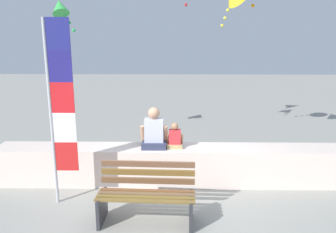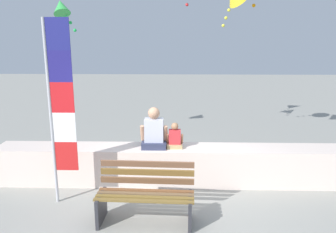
% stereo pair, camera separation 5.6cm
% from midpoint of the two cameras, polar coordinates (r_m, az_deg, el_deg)
% --- Properties ---
extents(ground_plane, '(40.00, 40.00, 0.00)m').
position_cam_midpoint_polar(ground_plane, '(5.78, 0.71, -15.26)').
color(ground_plane, gray).
extents(seawall_ledge, '(6.70, 0.63, 0.72)m').
position_cam_midpoint_polar(seawall_ledge, '(6.54, 0.84, -8.21)').
color(seawall_ledge, beige).
rests_on(seawall_ledge, ground).
extents(park_bench, '(1.50, 0.67, 0.88)m').
position_cam_midpoint_polar(park_bench, '(5.27, -3.50, -13.27)').
color(park_bench, brown).
rests_on(park_bench, ground).
extents(person_adult, '(0.51, 0.37, 0.78)m').
position_cam_midpoint_polar(person_adult, '(6.32, -2.14, -2.65)').
color(person_adult, '#2F3552').
rests_on(person_adult, seawall_ledge).
extents(person_child, '(0.32, 0.23, 0.49)m').
position_cam_midpoint_polar(person_child, '(6.34, 1.40, -3.67)').
color(person_child, tan).
rests_on(person_child, seawall_ledge).
extents(flag_banner, '(0.42, 0.05, 3.06)m').
position_cam_midpoint_polar(flag_banner, '(5.67, -17.84, 2.09)').
color(flag_banner, '#B7B7BC').
rests_on(flag_banner, ground).
extents(kite_green, '(0.62, 0.66, 0.84)m').
position_cam_midpoint_polar(kite_green, '(8.81, -17.48, 17.26)').
color(kite_green, green).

